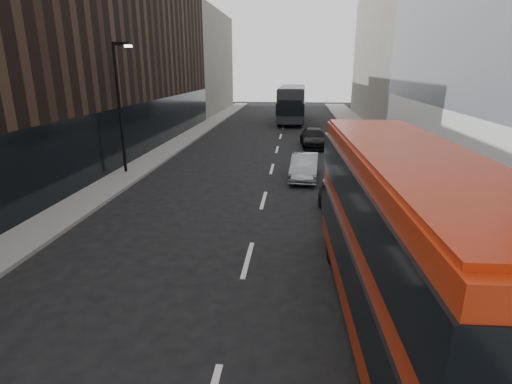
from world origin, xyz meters
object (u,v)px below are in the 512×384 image
(grey_bus, at_px, (292,103))
(car_c, at_px, (314,138))
(car_a, at_px, (341,201))
(red_bus, at_px, (404,236))
(street_lamp, at_px, (120,100))
(car_b, at_px, (304,167))

(grey_bus, height_order, car_c, grey_bus)
(car_c, bearing_deg, car_a, -91.82)
(red_bus, bearing_deg, car_c, 90.43)
(street_lamp, xyz_separation_m, car_b, (10.12, 0.00, -3.51))
(grey_bus, bearing_deg, street_lamp, -109.06)
(street_lamp, distance_m, grey_bus, 26.32)
(car_a, bearing_deg, car_c, 87.78)
(car_c, bearing_deg, red_bus, -91.22)
(car_a, bearing_deg, car_b, 99.46)
(street_lamp, xyz_separation_m, car_a, (11.52, -5.73, -3.53))
(street_lamp, height_order, grey_bus, street_lamp)
(grey_bus, bearing_deg, car_c, -81.67)
(red_bus, relative_size, car_b, 2.60)
(car_a, height_order, car_b, car_b)
(car_a, xyz_separation_m, car_b, (-1.41, 5.73, 0.02))
(red_bus, xyz_separation_m, car_a, (-0.51, 7.41, -1.70))
(grey_bus, relative_size, car_a, 3.15)
(street_lamp, height_order, car_a, street_lamp)
(car_a, height_order, car_c, car_c)
(car_b, xyz_separation_m, car_c, (0.84, 9.47, 0.01))
(car_a, relative_size, car_c, 0.82)
(car_a, xyz_separation_m, car_c, (-0.57, 15.20, 0.03))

